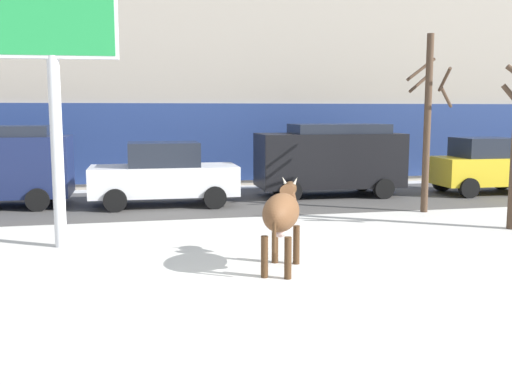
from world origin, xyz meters
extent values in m
plane|color=silver|center=(0.00, 0.00, 0.00)|extent=(120.00, 120.00, 0.00)
cube|color=#514F4C|center=(0.00, 8.78, 0.00)|extent=(60.00, 5.60, 0.01)
cube|color=#A39989|center=(0.00, 15.50, 6.50)|extent=(44.00, 6.00, 13.00)
cube|color=navy|center=(0.00, 12.45, 1.60)|extent=(43.12, 0.10, 2.80)
ellipsoid|color=brown|center=(0.00, 0.80, 1.02)|extent=(1.12, 1.52, 0.64)
cylinder|color=#472D19|center=(0.03, 1.33, 0.35)|extent=(0.12, 0.12, 0.70)
cylinder|color=#472D19|center=(0.38, 1.17, 0.35)|extent=(0.12, 0.12, 0.70)
cylinder|color=#472D19|center=(-0.38, 0.43, 0.35)|extent=(0.12, 0.12, 0.70)
cylinder|color=#472D19|center=(-0.02, 0.27, 0.35)|extent=(0.12, 0.12, 0.70)
cylinder|color=brown|center=(0.31, 1.48, 1.20)|extent=(0.43, 0.54, 0.44)
ellipsoid|color=#472D19|center=(0.40, 1.68, 1.30)|extent=(0.40, 0.50, 0.28)
cone|color=beige|center=(0.29, 1.69, 1.46)|extent=(0.13, 0.10, 0.15)
cone|color=beige|center=(0.49, 1.60, 1.46)|extent=(0.13, 0.10, 0.15)
cylinder|color=#472D19|center=(-0.27, 0.19, 0.77)|extent=(0.06, 0.06, 0.60)
ellipsoid|color=beige|center=(-0.07, 0.64, 0.72)|extent=(0.33, 0.35, 0.20)
cylinder|color=silver|center=(-3.89, 3.52, 1.90)|extent=(0.24, 0.24, 3.80)
cube|color=silver|center=(-3.89, 3.52, 4.65)|extent=(2.53, 0.36, 1.82)
cube|color=green|center=(-3.89, 3.49, 4.65)|extent=(2.41, 0.31, 1.70)
cylinder|color=black|center=(-4.92, 9.99, 0.32)|extent=(0.64, 0.23, 0.64)
cylinder|color=black|center=(-4.96, 8.09, 0.32)|extent=(0.64, 0.23, 0.64)
cube|color=white|center=(-1.50, 8.36, 0.74)|extent=(4.24, 1.85, 0.84)
cube|color=#1E232D|center=(-1.50, 8.36, 1.50)|extent=(2.03, 1.59, 0.68)
cylinder|color=black|center=(-0.11, 9.21, 0.32)|extent=(0.64, 0.23, 0.64)
cylinder|color=black|center=(-0.15, 7.46, 0.32)|extent=(0.64, 0.23, 0.64)
cylinder|color=black|center=(-2.84, 9.27, 0.32)|extent=(0.64, 0.23, 0.64)
cylinder|color=black|center=(-2.88, 7.51, 0.32)|extent=(0.64, 0.23, 0.64)
cube|color=black|center=(3.82, 9.20, 1.17)|extent=(4.64, 2.00, 1.70)
cube|color=#1E232D|center=(4.12, 9.19, 2.17)|extent=(3.04, 1.74, 0.30)
cylinder|color=black|center=(5.34, 10.11, 0.32)|extent=(0.64, 0.23, 0.64)
cylinder|color=black|center=(5.30, 8.21, 0.32)|extent=(0.64, 0.23, 0.64)
cylinder|color=black|center=(2.35, 10.18, 0.32)|extent=(0.64, 0.23, 0.64)
cylinder|color=black|center=(2.31, 8.28, 0.32)|extent=(0.64, 0.23, 0.64)
cube|color=gold|center=(9.15, 8.62, 0.77)|extent=(3.54, 1.77, 0.90)
cube|color=#1E232D|center=(9.00, 8.62, 1.54)|extent=(1.83, 1.53, 0.64)
cylinder|color=black|center=(10.30, 9.44, 0.32)|extent=(0.64, 0.23, 0.64)
cylinder|color=black|center=(8.03, 9.49, 0.32)|extent=(0.64, 0.23, 0.64)
cylinder|color=black|center=(7.99, 7.79, 0.32)|extent=(0.64, 0.23, 0.64)
cylinder|color=#282833|center=(6.77, 12.04, 0.44)|extent=(0.24, 0.24, 0.88)
cube|color=#2D4C93|center=(6.77, 12.04, 1.20)|extent=(0.36, 0.22, 0.64)
sphere|color=#9E7051|center=(6.77, 12.04, 1.63)|extent=(0.20, 0.20, 0.20)
cylinder|color=#282833|center=(3.85, 12.04, 0.44)|extent=(0.24, 0.24, 0.88)
cube|color=#386B42|center=(3.85, 12.04, 1.20)|extent=(0.36, 0.22, 0.64)
sphere|color=#9E7051|center=(3.85, 12.04, 1.63)|extent=(0.20, 0.20, 0.20)
cylinder|color=#4C3828|center=(5.35, 5.74, 2.37)|extent=(0.19, 0.19, 4.75)
cylinder|color=#4C3828|center=(5.68, 5.41, 3.09)|extent=(0.76, 0.74, 0.54)
cylinder|color=#4C3828|center=(5.32, 6.15, 3.85)|extent=(0.87, 0.15, 0.65)
cylinder|color=#4C3828|center=(5.26, 6.07, 3.48)|extent=(0.73, 0.28, 0.55)
cylinder|color=#4C3828|center=(5.75, 5.65, 3.56)|extent=(0.27, 0.87, 0.61)
camera|label=1|loc=(-2.56, -8.81, 2.74)|focal=41.50mm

